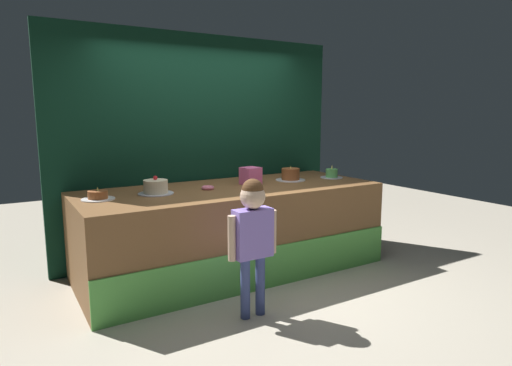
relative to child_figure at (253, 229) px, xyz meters
name	(u,v)px	position (x,y,z in m)	size (l,w,h in m)	color
ground_plane	(263,289)	(0.38, 0.45, -0.77)	(12.00, 12.00, 0.00)	#BCB29E
stage_platform	(232,229)	(0.38, 1.08, -0.31)	(3.26, 1.30, 0.93)	brown
curtain_backdrop	(203,147)	(0.38, 1.82, 0.55)	(3.59, 0.08, 2.64)	black
child_figure	(253,229)	(0.00, 0.00, 0.00)	(0.46, 0.21, 1.20)	#3F4C8C
pink_box	(251,176)	(0.66, 1.16, 0.25)	(0.19, 0.19, 0.19)	pink
donut	(208,188)	(0.11, 1.11, 0.18)	(0.13, 0.13, 0.04)	pink
cake_far_left	(98,196)	(-1.00, 1.14, 0.19)	(0.30, 0.30, 0.12)	white
cake_center_left	(156,187)	(-0.45, 1.14, 0.22)	(0.35, 0.35, 0.18)	silver
cake_center_right	(290,175)	(1.21, 1.16, 0.22)	(0.35, 0.35, 0.18)	silver
cake_far_right	(332,174)	(1.77, 1.06, 0.20)	(0.28, 0.28, 0.17)	silver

